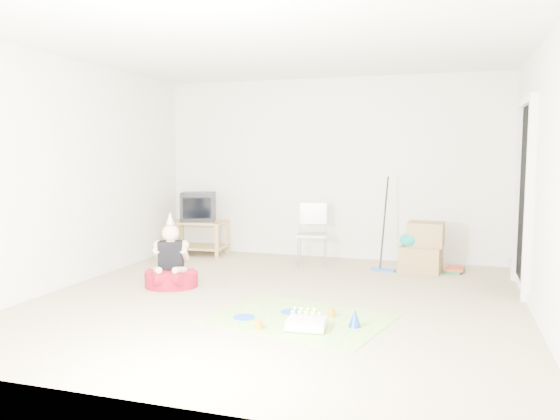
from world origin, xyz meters
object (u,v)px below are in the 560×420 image
(crt_tv, at_px, (198,207))
(cardboard_boxes, at_px, (422,248))
(folding_chair, at_px, (312,235))
(birthday_cake, at_px, (307,325))
(tv_stand, at_px, (199,235))
(seated_woman, at_px, (171,270))

(crt_tv, relative_size, cardboard_boxes, 0.77)
(folding_chair, xyz_separation_m, birthday_cake, (0.61, -2.66, -0.38))
(tv_stand, xyz_separation_m, seated_woman, (0.58, -1.91, -0.11))
(tv_stand, xyz_separation_m, crt_tv, (0.00, -0.00, 0.43))
(tv_stand, distance_m, folding_chair, 1.85)
(cardboard_boxes, height_order, birthday_cake, cardboard_boxes)
(crt_tv, xyz_separation_m, birthday_cake, (2.44, -2.94, -0.68))
(crt_tv, bearing_deg, seated_woman, -93.78)
(tv_stand, distance_m, crt_tv, 0.43)
(birthday_cake, bearing_deg, tv_stand, 129.77)
(cardboard_boxes, bearing_deg, birthday_cake, -107.17)
(crt_tv, bearing_deg, folding_chair, -29.21)
(crt_tv, bearing_deg, birthday_cake, -70.86)
(tv_stand, relative_size, seated_woman, 0.97)
(tv_stand, xyz_separation_m, folding_chair, (1.83, -0.28, 0.12))
(crt_tv, distance_m, folding_chair, 1.88)
(folding_chair, bearing_deg, seated_woman, -127.33)
(tv_stand, bearing_deg, birthday_cake, -50.23)
(folding_chair, distance_m, cardboard_boxes, 1.45)
(seated_woman, distance_m, birthday_cake, 2.13)
(cardboard_boxes, relative_size, seated_woman, 0.74)
(tv_stand, height_order, crt_tv, crt_tv)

